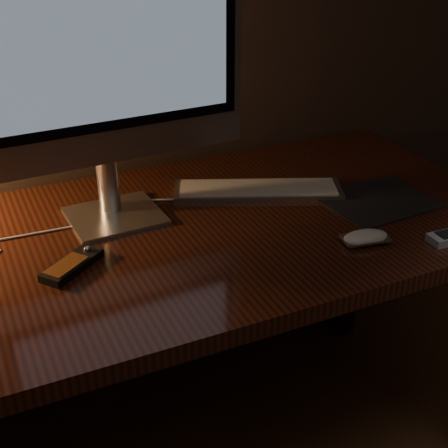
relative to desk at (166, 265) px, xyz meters
name	(u,v)px	position (x,y,z in m)	size (l,w,h in m)	color
desk	(166,265)	(0.00, 0.00, 0.00)	(1.60, 0.75, 0.75)	#3A170D
monitor	(100,47)	(-0.10, 0.04, 0.52)	(0.63, 0.19, 0.66)	silver
keyboard	(258,189)	(0.27, 0.03, 0.14)	(0.42, 0.12, 0.02)	silver
mousepad	(378,201)	(0.51, -0.14, 0.13)	(0.26, 0.21, 0.00)	black
mouse	(365,239)	(0.36, -0.29, 0.14)	(0.10, 0.05, 0.02)	white
media_remote	(72,265)	(-0.24, -0.13, 0.14)	(0.14, 0.13, 0.03)	black
cable	(130,215)	(-0.07, 0.04, 0.13)	(0.01, 0.01, 0.60)	white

